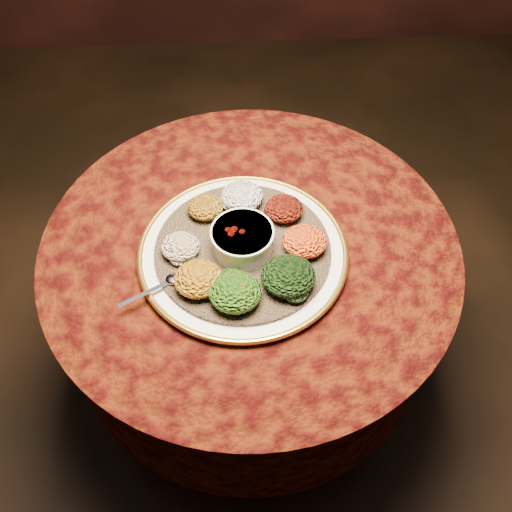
{
  "coord_description": "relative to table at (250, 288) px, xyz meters",
  "views": [
    {
      "loc": [
        -0.03,
        -0.81,
        1.75
      ],
      "look_at": [
        0.01,
        -0.06,
        0.76
      ],
      "focal_mm": 40.0,
      "sensor_mm": 36.0,
      "label": 1
    }
  ],
  "objects": [
    {
      "name": "stew_bowl",
      "position": [
        -0.02,
        -0.04,
        0.24
      ],
      "size": [
        0.14,
        0.14,
        0.06
      ],
      "color": "silver",
      "rests_on": "injera"
    },
    {
      "name": "spoon",
      "position": [
        -0.17,
        -0.12,
        0.21
      ],
      "size": [
        0.14,
        0.08,
        0.01
      ],
      "rotation": [
        0.0,
        0.0,
        -2.64
      ],
      "color": "silver",
      "rests_on": "injera"
    },
    {
      "name": "portion_kitfo",
      "position": [
        0.08,
        0.06,
        0.23
      ],
      "size": [
        0.09,
        0.08,
        0.04
      ],
      "primitive_type": "ellipsoid",
      "color": "black",
      "rests_on": "injera"
    },
    {
      "name": "injera",
      "position": [
        -0.02,
        -0.04,
        0.2
      ],
      "size": [
        0.44,
        0.44,
        0.01
      ],
      "primitive_type": "cylinder",
      "rotation": [
        0.0,
        0.0,
        0.14
      ],
      "color": "brown",
      "rests_on": "platter"
    },
    {
      "name": "portion_mixveg",
      "position": [
        -0.04,
        -0.17,
        0.23
      ],
      "size": [
        0.11,
        0.1,
        0.05
      ],
      "primitive_type": "ellipsoid",
      "color": "#A4440A",
      "rests_on": "injera"
    },
    {
      "name": "portion_shiro",
      "position": [
        -0.1,
        0.07,
        0.23
      ],
      "size": [
        0.08,
        0.08,
        0.04
      ],
      "primitive_type": "ellipsoid",
      "color": "#956512",
      "rests_on": "injera"
    },
    {
      "name": "platter",
      "position": [
        -0.02,
        -0.04,
        0.19
      ],
      "size": [
        0.51,
        0.51,
        0.02
      ],
      "rotation": [
        0.0,
        0.0,
        0.15
      ],
      "color": "silver",
      "rests_on": "table"
    },
    {
      "name": "portion_ayib",
      "position": [
        -0.01,
        0.1,
        0.23
      ],
      "size": [
        0.1,
        0.09,
        0.05
      ],
      "primitive_type": "ellipsoid",
      "color": "white",
      "rests_on": "injera"
    },
    {
      "name": "portion_kik",
      "position": [
        -0.11,
        -0.13,
        0.23
      ],
      "size": [
        0.1,
        0.1,
        0.05
      ],
      "primitive_type": "ellipsoid",
      "color": "#B0680F",
      "rests_on": "injera"
    },
    {
      "name": "table",
      "position": [
        0.0,
        0.0,
        0.0
      ],
      "size": [
        0.96,
        0.96,
        0.73
      ],
      "color": "black",
      "rests_on": "ground"
    },
    {
      "name": "portion_tikil",
      "position": [
        0.12,
        -0.04,
        0.23
      ],
      "size": [
        0.1,
        0.09,
        0.05
      ],
      "primitive_type": "ellipsoid",
      "color": "#A36F0D",
      "rests_on": "injera"
    },
    {
      "name": "portion_gomen",
      "position": [
        0.07,
        -0.14,
        0.24
      ],
      "size": [
        0.11,
        0.11,
        0.05
      ],
      "primitive_type": "ellipsoid",
      "color": "black",
      "rests_on": "injera"
    },
    {
      "name": "portion_timatim",
      "position": [
        -0.15,
        -0.04,
        0.23
      ],
      "size": [
        0.09,
        0.08,
        0.04
      ],
      "primitive_type": "ellipsoid",
      "color": "maroon",
      "rests_on": "injera"
    }
  ]
}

